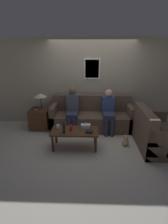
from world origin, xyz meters
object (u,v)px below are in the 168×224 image
wine_bottle (64,129)px  drinking_glass (58,127)px  couch_side (154,134)px  teddy_bear (125,141)px  couch_main (91,117)px  coffee_table (75,133)px  person_left (72,108)px  person_right (108,109)px

wine_bottle → drinking_glass: wine_bottle is taller
couch_side → teddy_bear: 0.69m
couch_side → wine_bottle: couch_side is taller
couch_main → teddy_bear: 1.33m
wine_bottle → couch_side: bearing=5.7°
coffee_table → person_left: 1.02m
person_left → person_right: 1.01m
coffee_table → person_right: size_ratio=0.93×
drinking_glass → teddy_bear: drinking_glass is taller
couch_main → wine_bottle: size_ratio=8.53×
wine_bottle → drinking_glass: bearing=126.4°
couch_side → drinking_glass: size_ratio=14.18×
coffee_table → teddy_bear: size_ratio=3.95×
wine_bottle → person_left: (0.09, 1.11, 0.13)m
person_left → person_right: bearing=-0.3°
coffee_table → person_right: bearing=47.6°
person_right → teddy_bear: (0.36, -0.85, -0.53)m
wine_bottle → drinking_glass: 0.31m
person_left → teddy_bear: 1.70m
couch_side → coffee_table: (-1.89, -0.07, 0.05)m
person_left → wine_bottle: bearing=-94.7°
drinking_glass → person_right: size_ratio=0.08×
coffee_table → person_left: person_left is taller
wine_bottle → drinking_glass: size_ratio=3.02×
person_right → couch_side: bearing=-41.4°
coffee_table → couch_side: bearing=2.1°
couch_main → coffee_table: 1.21m
couch_side → teddy_bear: size_ratio=4.59×
couch_side → coffee_table: couch_side is taller
person_left → couch_main: bearing=17.4°
couch_main → couch_side: bearing=-35.7°
couch_main → person_right: (0.47, -0.17, 0.32)m
wine_bottle → teddy_bear: 1.55m
couch_side → drinking_glass: 2.30m
couch_side → person_right: 1.39m
couch_side → wine_bottle: size_ratio=4.69×
drinking_glass → teddy_bear: 1.68m
person_right → wine_bottle: bearing=-135.0°
drinking_glass → couch_side: bearing=-0.7°
couch_side → coffee_table: 1.89m
wine_bottle → person_right: bearing=45.0°
couch_main → person_right: size_ratio=1.96×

